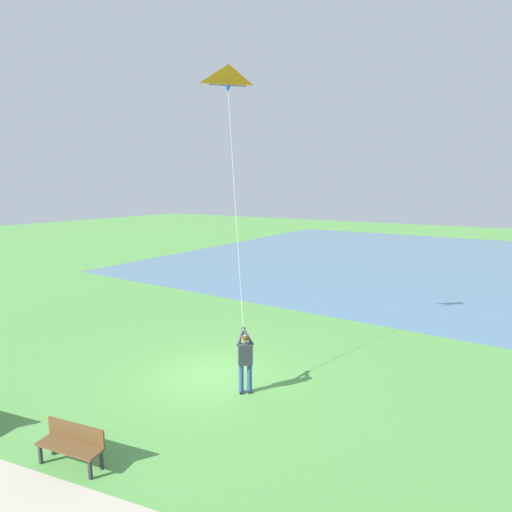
% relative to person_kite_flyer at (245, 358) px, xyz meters
% --- Properties ---
extents(ground_plane, '(120.00, 120.00, 0.00)m').
position_rel_person_kite_flyer_xyz_m(ground_plane, '(-0.30, -1.47, -1.05)').
color(ground_plane, '#569947').
extents(lake_water, '(36.00, 44.00, 0.01)m').
position_rel_person_kite_flyer_xyz_m(lake_water, '(-25.89, 2.53, -1.04)').
color(lake_water, teal).
rests_on(lake_water, ground).
extents(person_kite_flyer, '(0.60, 0.59, 1.83)m').
position_rel_person_kite_flyer_xyz_m(person_kite_flyer, '(0.00, 0.00, 0.00)').
color(person_kite_flyer, '#232328').
rests_on(person_kite_flyer, ground).
extents(flying_kite, '(3.12, 2.94, 8.08)m').
position_rel_person_kite_flyer_xyz_m(flying_kite, '(-2.70, -2.50, 8.36)').
color(flying_kite, orange).
extents(park_bench_far_walkway, '(0.74, 1.56, 0.88)m').
position_rel_person_kite_flyer_xyz_m(park_bench_far_walkway, '(4.58, -1.28, -0.54)').
color(park_bench_far_walkway, brown).
rests_on(park_bench_far_walkway, ground).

